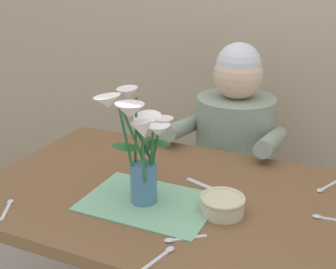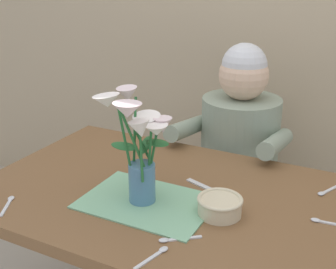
{
  "view_description": "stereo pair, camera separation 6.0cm",
  "coord_description": "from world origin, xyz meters",
  "px_view_note": "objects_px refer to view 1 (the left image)",
  "views": [
    {
      "loc": [
        0.55,
        -1.16,
        1.43
      ],
      "look_at": [
        -0.01,
        0.05,
        0.92
      ],
      "focal_mm": 47.29,
      "sensor_mm": 36.0,
      "label": 1
    },
    {
      "loc": [
        0.6,
        -1.13,
        1.43
      ],
      "look_at": [
        -0.01,
        0.05,
        0.92
      ],
      "focal_mm": 47.29,
      "sensor_mm": 36.0,
      "label": 2
    }
  ],
  "objects_px": {
    "seated_person": "(232,169)",
    "ceramic_bowl": "(222,204)",
    "flower_vase": "(140,141)",
    "dinner_knife": "(209,188)"
  },
  "relations": [
    {
      "from": "ceramic_bowl",
      "to": "dinner_knife",
      "type": "bearing_deg",
      "value": 123.96
    },
    {
      "from": "seated_person",
      "to": "flower_vase",
      "type": "distance_m",
      "value": 0.8
    },
    {
      "from": "seated_person",
      "to": "dinner_knife",
      "type": "distance_m",
      "value": 0.57
    },
    {
      "from": "flower_vase",
      "to": "ceramic_bowl",
      "type": "xyz_separation_m",
      "value": [
        0.25,
        0.04,
        -0.17
      ]
    },
    {
      "from": "flower_vase",
      "to": "ceramic_bowl",
      "type": "height_order",
      "value": "flower_vase"
    },
    {
      "from": "ceramic_bowl",
      "to": "dinner_knife",
      "type": "xyz_separation_m",
      "value": [
        -0.09,
        0.13,
        -0.03
      ]
    },
    {
      "from": "ceramic_bowl",
      "to": "dinner_knife",
      "type": "distance_m",
      "value": 0.16
    },
    {
      "from": "ceramic_bowl",
      "to": "flower_vase",
      "type": "bearing_deg",
      "value": -171.86
    },
    {
      "from": "seated_person",
      "to": "flower_vase",
      "type": "xyz_separation_m",
      "value": [
        -0.09,
        -0.7,
        0.38
      ]
    },
    {
      "from": "seated_person",
      "to": "ceramic_bowl",
      "type": "bearing_deg",
      "value": -79.19
    }
  ]
}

